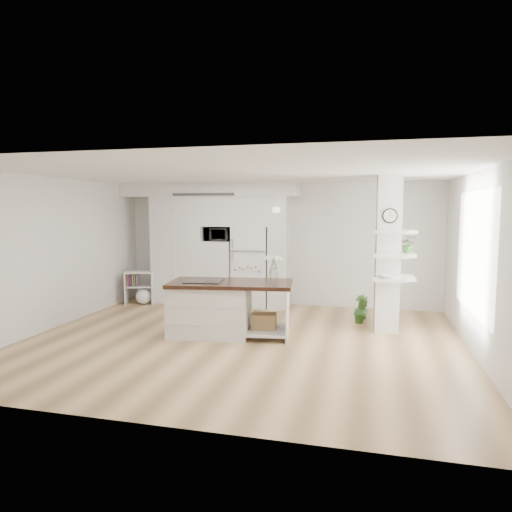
{
  "coord_description": "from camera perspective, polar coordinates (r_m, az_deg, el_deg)",
  "views": [
    {
      "loc": [
        1.97,
        -6.95,
        2.15
      ],
      "look_at": [
        0.02,
        0.9,
        1.3
      ],
      "focal_mm": 32.0,
      "sensor_mm": 36.0,
      "label": 1
    }
  ],
  "objects": [
    {
      "name": "microwave",
      "position": [
        10.13,
        -4.75,
        2.72
      ],
      "size": [
        0.54,
        0.37,
        0.3
      ],
      "primitive_type": "imported",
      "color": "#2D2D2D",
      "rests_on": "cabinet_wall"
    },
    {
      "name": "shelf_plant",
      "position": [
        8.3,
        18.49,
        1.4
      ],
      "size": [
        0.27,
        0.23,
        0.3
      ],
      "primitive_type": "imported",
      "color": "#336428",
      "rests_on": "column"
    },
    {
      "name": "floor",
      "position": [
        7.54,
        -1.82,
        -10.54
      ],
      "size": [
        7.0,
        6.0,
        0.01
      ],
      "primitive_type": "cube",
      "color": "tan",
      "rests_on": "ground"
    },
    {
      "name": "floor_plant_b",
      "position": [
        9.16,
        13.03,
        -6.23
      ],
      "size": [
        0.29,
        0.29,
        0.46
      ],
      "primitive_type": "imported",
      "rotation": [
        0.0,
        0.0,
        0.13
      ],
      "color": "#336428",
      "rests_on": "floor"
    },
    {
      "name": "cabinet_wall",
      "position": [
        10.23,
        -5.59,
        2.38
      ],
      "size": [
        4.0,
        0.71,
        2.7
      ],
      "color": "white",
      "rests_on": "floor"
    },
    {
      "name": "pendant_light",
      "position": [
        7.11,
        11.84,
        5.66
      ],
      "size": [
        0.12,
        0.12,
        0.1
      ],
      "primitive_type": "cylinder",
      "color": "white",
      "rests_on": "room"
    },
    {
      "name": "column",
      "position": [
        8.13,
        16.77,
        0.14
      ],
      "size": [
        0.69,
        0.9,
        2.7
      ],
      "color": "silver",
      "rests_on": "floor"
    },
    {
      "name": "kitchen_island",
      "position": [
        7.79,
        -4.88,
        -6.38
      ],
      "size": [
        2.15,
        1.23,
        1.49
      ],
      "rotation": [
        0.0,
        0.0,
        0.13
      ],
      "color": "white",
      "rests_on": "floor"
    },
    {
      "name": "floor_plant_a",
      "position": [
        8.79,
        12.94,
        -6.72
      ],
      "size": [
        0.28,
        0.23,
        0.47
      ],
      "primitive_type": "imported",
      "rotation": [
        0.0,
        0.0,
        -0.09
      ],
      "color": "#336428",
      "rests_on": "floor"
    },
    {
      "name": "decor_bowl",
      "position": [
        7.94,
        16.21,
        -2.53
      ],
      "size": [
        0.22,
        0.22,
        0.05
      ],
      "primitive_type": "imported",
      "color": "white",
      "rests_on": "column"
    },
    {
      "name": "refrigerator",
      "position": [
        10.03,
        -0.55,
        -1.28
      ],
      "size": [
        0.78,
        0.69,
        1.75
      ],
      "color": "white",
      "rests_on": "floor"
    },
    {
      "name": "bookshelf",
      "position": [
        10.58,
        -14.18,
        -4.12
      ],
      "size": [
        0.7,
        0.54,
        0.74
      ],
      "rotation": [
        0.0,
        0.0,
        0.33
      ],
      "color": "white",
      "rests_on": "floor"
    },
    {
      "name": "window",
      "position": [
        7.43,
        25.62,
        0.42
      ],
      "size": [
        0.0,
        2.4,
        2.4
      ],
      "primitive_type": "plane",
      "rotation": [
        1.57,
        0.0,
        -1.57
      ],
      "color": "white",
      "rests_on": "room"
    },
    {
      "name": "room",
      "position": [
        7.23,
        -1.87,
        3.69
      ],
      "size": [
        7.04,
        6.04,
        2.72
      ],
      "color": "white",
      "rests_on": "ground"
    }
  ]
}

